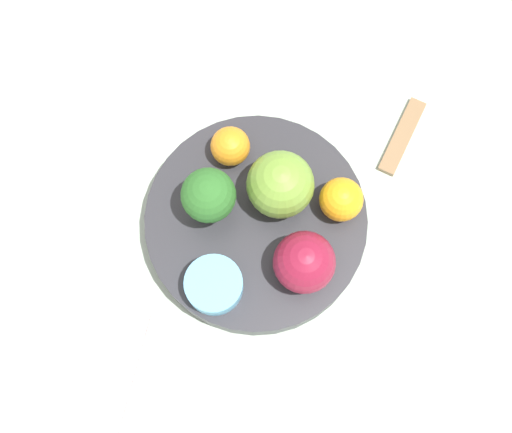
% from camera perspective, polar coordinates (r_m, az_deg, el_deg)
% --- Properties ---
extents(ground_plane, '(6.00, 6.00, 0.00)m').
position_cam_1_polar(ground_plane, '(0.67, 0.00, -1.31)').
color(ground_plane, gray).
extents(table_surface, '(1.20, 1.20, 0.02)m').
position_cam_1_polar(table_surface, '(0.67, 0.00, -1.11)').
color(table_surface, '#B2C6B2').
rests_on(table_surface, ground_plane).
extents(bowl, '(0.20, 0.20, 0.03)m').
position_cam_1_polar(bowl, '(0.64, 0.00, -0.58)').
color(bowl, '#2D2D33').
rests_on(bowl, table_surface).
extents(broccoli, '(0.05, 0.05, 0.06)m').
position_cam_1_polar(broccoli, '(0.59, -3.82, 1.65)').
color(broccoli, '#8CB76B').
rests_on(broccoli, bowl).
extents(apple_red, '(0.06, 0.06, 0.06)m').
position_cam_1_polar(apple_red, '(0.60, 1.96, 2.57)').
color(apple_red, olive).
rests_on(apple_red, bowl).
extents(apple_green, '(0.05, 0.05, 0.05)m').
position_cam_1_polar(apple_green, '(0.59, 3.88, -3.68)').
color(apple_green, maroon).
rests_on(apple_green, bowl).
extents(orange_front, '(0.04, 0.04, 0.04)m').
position_cam_1_polar(orange_front, '(0.61, 6.91, 0.99)').
color(orange_front, orange).
rests_on(orange_front, bowl).
extents(orange_back, '(0.04, 0.04, 0.04)m').
position_cam_1_polar(orange_back, '(0.63, -2.07, 5.64)').
color(orange_back, orange).
rests_on(orange_back, bowl).
extents(small_cup, '(0.05, 0.05, 0.02)m').
position_cam_1_polar(small_cup, '(0.60, -3.39, -5.50)').
color(small_cup, '#66B2DB').
rests_on(small_cup, bowl).
extents(napkin, '(0.16, 0.18, 0.01)m').
position_cam_1_polar(napkin, '(0.66, -16.03, -10.76)').
color(napkin, beige).
rests_on(napkin, table_surface).
extents(spoon, '(0.07, 0.06, 0.01)m').
position_cam_1_polar(spoon, '(0.69, 11.61, 6.30)').
color(spoon, olive).
rests_on(spoon, table_surface).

